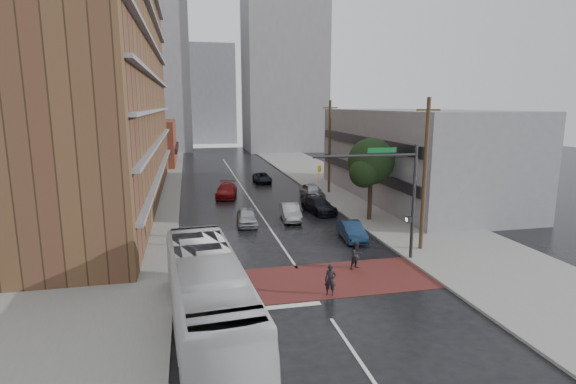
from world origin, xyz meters
TOP-DOWN VIEW (x-y plane):
  - ground at (0.00, 0.00)m, footprint 160.00×160.00m
  - crosswalk at (0.00, 0.50)m, footprint 14.00×5.00m
  - sidewalk_west at (-11.50, 25.00)m, footprint 9.00×90.00m
  - sidewalk_east at (11.50, 25.00)m, footprint 9.00×90.00m
  - apartment_block at (-14.00, 24.00)m, footprint 10.00×44.00m
  - storefront_west at (-12.00, 54.00)m, footprint 8.00×16.00m
  - building_east at (16.50, 20.00)m, footprint 11.00×26.00m
  - distant_tower_west at (-14.00, 78.00)m, footprint 18.00×16.00m
  - distant_tower_east at (14.00, 72.00)m, footprint 16.00×14.00m
  - distant_tower_center at (0.00, 95.00)m, footprint 12.00×10.00m
  - street_tree at (8.52, 12.03)m, footprint 4.20×4.10m
  - signal_mast at (5.85, 2.50)m, footprint 6.50×0.30m
  - utility_pole_near at (8.80, 4.00)m, footprint 1.60×0.26m
  - utility_pole_far at (8.80, 24.00)m, footprint 1.60×0.26m
  - transit_bus at (-5.45, -4.12)m, footprint 3.76×12.38m
  - pedestrian_a at (0.75, -1.50)m, footprint 0.70×0.59m
  - pedestrian_b at (3.42, 1.75)m, footprint 0.96×0.87m
  - car_travel_a at (-1.62, 13.01)m, footprint 1.85×4.03m
  - car_travel_b at (2.16, 13.73)m, footprint 1.78×4.23m
  - car_travel_c at (-2.27, 24.39)m, footprint 2.79×5.18m
  - suv_travel at (2.82, 32.43)m, footprint 2.07×4.38m
  - car_parked_near at (5.20, 7.32)m, footprint 1.70×4.03m
  - car_parked_mid at (5.20, 15.68)m, footprint 2.71×4.89m
  - car_parked_far at (6.30, 21.83)m, footprint 1.98×4.52m

SIDE VIEW (x-z plane):
  - ground at x=0.00m, z-range 0.00..0.00m
  - crosswalk at x=0.00m, z-range 0.00..0.02m
  - sidewalk_west at x=-11.50m, z-range 0.00..0.15m
  - sidewalk_east at x=11.50m, z-range 0.00..0.15m
  - suv_travel at x=2.82m, z-range 0.00..1.21m
  - car_parked_near at x=5.20m, z-range 0.00..1.29m
  - car_parked_mid at x=5.20m, z-range 0.00..1.34m
  - car_travel_a at x=-1.62m, z-range 0.00..1.34m
  - car_travel_b at x=2.16m, z-range 0.00..1.36m
  - car_travel_c at x=-2.27m, z-range 0.00..1.43m
  - car_parked_far at x=6.30m, z-range 0.00..1.52m
  - pedestrian_a at x=0.75m, z-range 0.00..1.62m
  - pedestrian_b at x=3.42m, z-range 0.00..1.63m
  - transit_bus at x=-5.45m, z-range 0.00..3.40m
  - storefront_west at x=-12.00m, z-range 0.00..7.00m
  - building_east at x=16.50m, z-range 0.00..9.00m
  - signal_mast at x=5.85m, z-range 1.13..8.33m
  - street_tree at x=8.52m, z-range 1.28..8.18m
  - utility_pole_near at x=8.80m, z-range 0.14..10.14m
  - utility_pole_far at x=8.80m, z-range 0.14..10.14m
  - distant_tower_center at x=0.00m, z-range 0.00..24.00m
  - apartment_block at x=-14.00m, z-range 0.00..28.00m
  - distant_tower_west at x=-14.00m, z-range 0.00..32.00m
  - distant_tower_east at x=14.00m, z-range 0.00..36.00m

